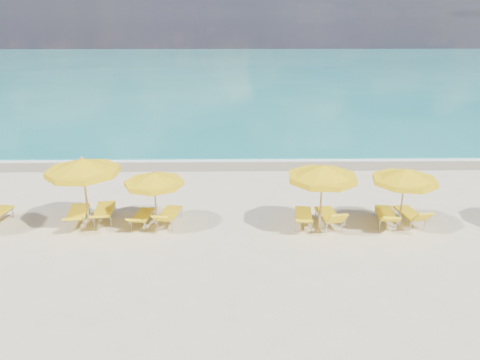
{
  "coord_description": "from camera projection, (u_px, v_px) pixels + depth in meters",
  "views": [
    {
      "loc": [
        -0.24,
        -15.38,
        7.22
      ],
      "look_at": [
        0.0,
        1.5,
        1.2
      ],
      "focal_mm": 35.0,
      "sensor_mm": 36.0,
      "label": 1
    }
  ],
  "objects": [
    {
      "name": "ocean",
      "position": [
        235.0,
        71.0,
        62.12
      ],
      "size": [
        120.0,
        80.0,
        0.3
      ],
      "primitive_type": "cube",
      "color": "#167E7B",
      "rests_on": "ground"
    },
    {
      "name": "ground_plane",
      "position": [
        241.0,
        225.0,
        16.91
      ],
      "size": [
        120.0,
        120.0,
        0.0
      ],
      "primitive_type": "plane",
      "color": "beige"
    },
    {
      "name": "whitecap_near",
      "position": [
        152.0,
        123.0,
        32.84
      ],
      "size": [
        14.0,
        0.36,
        0.05
      ],
      "primitive_type": "cube",
      "color": "white",
      "rests_on": "ground"
    },
    {
      "name": "lounger_3_left",
      "position": [
        143.0,
        219.0,
        16.89
      ],
      "size": [
        0.76,
        1.77,
        0.69
      ],
      "rotation": [
        0.0,
        0.0,
        -0.12
      ],
      "color": "#A5A8AD",
      "rests_on": "ground"
    },
    {
      "name": "umbrella_5",
      "position": [
        405.0,
        176.0,
        16.05
      ],
      "size": [
        2.67,
        2.67,
        2.28
      ],
      "rotation": [
        0.0,
        0.0,
        0.21
      ],
      "color": "tan",
      "rests_on": "ground"
    },
    {
      "name": "lounger_2_left",
      "position": [
        78.0,
        217.0,
        16.98
      ],
      "size": [
        0.96,
        2.13,
        0.76
      ],
      "rotation": [
        0.0,
        0.0,
        0.15
      ],
      "color": "#A5A8AD",
      "rests_on": "ground"
    },
    {
      "name": "wet_sand_band",
      "position": [
        238.0,
        163.0,
        23.88
      ],
      "size": [
        120.0,
        2.6,
        0.01
      ],
      "primitive_type": "cube",
      "color": "tan",
      "rests_on": "ground"
    },
    {
      "name": "lounger_4_right",
      "position": [
        329.0,
        220.0,
        16.8
      ],
      "size": [
        0.86,
        1.9,
        0.91
      ],
      "rotation": [
        0.0,
        0.0,
        0.13
      ],
      "color": "#A5A8AD",
      "rests_on": "ground"
    },
    {
      "name": "whitecap_far",
      "position": [
        330.0,
        104.0,
        39.62
      ],
      "size": [
        18.0,
        0.3,
        0.05
      ],
      "primitive_type": "cube",
      "color": "white",
      "rests_on": "ground"
    },
    {
      "name": "umbrella_3",
      "position": [
        154.0,
        179.0,
        16.18
      ],
      "size": [
        2.18,
        2.18,
        2.11
      ],
      "rotation": [
        0.0,
        0.0,
        0.04
      ],
      "color": "tan",
      "rests_on": "ground"
    },
    {
      "name": "lounger_5_right",
      "position": [
        410.0,
        218.0,
        16.97
      ],
      "size": [
        0.87,
        1.84,
        0.86
      ],
      "rotation": [
        0.0,
        0.0,
        0.15
      ],
      "color": "#A5A8AD",
      "rests_on": "ground"
    },
    {
      "name": "lounger_4_left",
      "position": [
        303.0,
        219.0,
        16.85
      ],
      "size": [
        0.84,
        1.94,
        0.72
      ],
      "rotation": [
        0.0,
        0.0,
        -0.13
      ],
      "color": "#A5A8AD",
      "rests_on": "ground"
    },
    {
      "name": "foam_line",
      "position": [
        238.0,
        159.0,
        24.63
      ],
      "size": [
        120.0,
        1.2,
        0.03
      ],
      "primitive_type": "cube",
      "color": "white",
      "rests_on": "ground"
    },
    {
      "name": "lounger_2_right",
      "position": [
        105.0,
        215.0,
        17.21
      ],
      "size": [
        0.91,
        2.11,
        0.75
      ],
      "rotation": [
        0.0,
        0.0,
        0.13
      ],
      "color": "#A5A8AD",
      "rests_on": "ground"
    },
    {
      "name": "lounger_3_right",
      "position": [
        169.0,
        218.0,
        16.94
      ],
      "size": [
        0.9,
        1.91,
        0.8
      ],
      "rotation": [
        0.0,
        0.0,
        -0.17
      ],
      "color": "#A5A8AD",
      "rests_on": "ground"
    },
    {
      "name": "umbrella_4",
      "position": [
        323.0,
        173.0,
        15.88
      ],
      "size": [
        3.04,
        3.04,
        2.46
      ],
      "rotation": [
        0.0,
        0.0,
        0.3
      ],
      "color": "tan",
      "rests_on": "ground"
    },
    {
      "name": "lounger_5_left",
      "position": [
        385.0,
        218.0,
        16.92
      ],
      "size": [
        0.91,
        1.98,
        0.8
      ],
      "rotation": [
        0.0,
        0.0,
        -0.15
      ],
      "color": "#A5A8AD",
      "rests_on": "ground"
    },
    {
      "name": "umbrella_2",
      "position": [
        83.0,
        167.0,
        16.14
      ],
      "size": [
        3.28,
        3.28,
        2.6
      ],
      "rotation": [
        0.0,
        0.0,
        0.34
      ],
      "color": "tan",
      "rests_on": "ground"
    }
  ]
}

